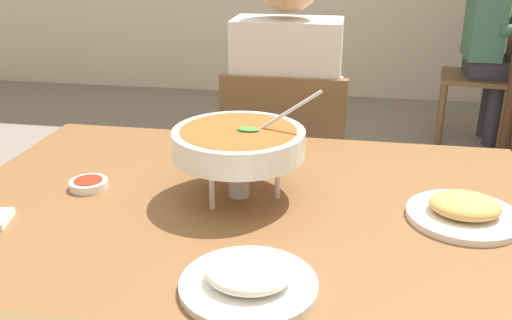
{
  "coord_description": "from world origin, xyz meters",
  "views": [
    {
      "loc": [
        0.22,
        -1.13,
        1.33
      ],
      "look_at": [
        0.0,
        0.15,
        0.81
      ],
      "focal_mm": 39.85,
      "sensor_mm": 36.0,
      "label": 1
    }
  ],
  "objects_px": {
    "dining_table_main": "(245,245)",
    "chair_diner_main": "(285,175)",
    "diner_main": "(287,110)",
    "patron_bg_left": "(490,30)",
    "appetizer_plate": "(464,211)",
    "sauce_dish": "(89,184)",
    "curry_bowl": "(239,143)",
    "rice_plate": "(249,279)",
    "chair_bg_left": "(492,67)"
  },
  "relations": [
    {
      "from": "dining_table_main",
      "to": "rice_plate",
      "type": "distance_m",
      "value": 0.35
    },
    {
      "from": "sauce_dish",
      "to": "chair_diner_main",
      "type": "bearing_deg",
      "value": 62.41
    },
    {
      "from": "sauce_dish",
      "to": "patron_bg_left",
      "type": "bearing_deg",
      "value": 62.04
    },
    {
      "from": "dining_table_main",
      "to": "diner_main",
      "type": "height_order",
      "value": "diner_main"
    },
    {
      "from": "dining_table_main",
      "to": "patron_bg_left",
      "type": "height_order",
      "value": "patron_bg_left"
    },
    {
      "from": "dining_table_main",
      "to": "chair_diner_main",
      "type": "bearing_deg",
      "value": 90.0
    },
    {
      "from": "chair_diner_main",
      "to": "chair_bg_left",
      "type": "relative_size",
      "value": 1.0
    },
    {
      "from": "diner_main",
      "to": "rice_plate",
      "type": "bearing_deg",
      "value": -86.47
    },
    {
      "from": "appetizer_plate",
      "to": "sauce_dish",
      "type": "xyz_separation_m",
      "value": [
        -0.86,
        0.01,
        -0.01
      ]
    },
    {
      "from": "dining_table_main",
      "to": "diner_main",
      "type": "distance_m",
      "value": 0.8
    },
    {
      "from": "diner_main",
      "to": "chair_bg_left",
      "type": "height_order",
      "value": "diner_main"
    },
    {
      "from": "curry_bowl",
      "to": "chair_bg_left",
      "type": "relative_size",
      "value": 0.37
    },
    {
      "from": "diner_main",
      "to": "patron_bg_left",
      "type": "relative_size",
      "value": 1.0
    },
    {
      "from": "diner_main",
      "to": "appetizer_plate",
      "type": "distance_m",
      "value": 0.91
    },
    {
      "from": "diner_main",
      "to": "patron_bg_left",
      "type": "height_order",
      "value": "same"
    },
    {
      "from": "dining_table_main",
      "to": "curry_bowl",
      "type": "relative_size",
      "value": 4.06
    },
    {
      "from": "dining_table_main",
      "to": "chair_diner_main",
      "type": "height_order",
      "value": "chair_diner_main"
    },
    {
      "from": "chair_bg_left",
      "to": "patron_bg_left",
      "type": "xyz_separation_m",
      "value": [
        -0.05,
        0.01,
        0.24
      ]
    },
    {
      "from": "chair_bg_left",
      "to": "sauce_dish",
      "type": "bearing_deg",
      "value": -118.78
    },
    {
      "from": "chair_diner_main",
      "to": "patron_bg_left",
      "type": "distance_m",
      "value": 2.29
    },
    {
      "from": "diner_main",
      "to": "patron_bg_left",
      "type": "bearing_deg",
      "value": 61.51
    },
    {
      "from": "diner_main",
      "to": "chair_bg_left",
      "type": "distance_m",
      "value": 2.27
    },
    {
      "from": "dining_table_main",
      "to": "patron_bg_left",
      "type": "relative_size",
      "value": 1.03
    },
    {
      "from": "dining_table_main",
      "to": "curry_bowl",
      "type": "xyz_separation_m",
      "value": [
        -0.02,
        0.05,
        0.23
      ]
    },
    {
      "from": "chair_diner_main",
      "to": "diner_main",
      "type": "distance_m",
      "value": 0.24
    },
    {
      "from": "curry_bowl",
      "to": "patron_bg_left",
      "type": "height_order",
      "value": "patron_bg_left"
    },
    {
      "from": "chair_diner_main",
      "to": "patron_bg_left",
      "type": "xyz_separation_m",
      "value": [
        1.07,
        2.01,
        0.24
      ]
    },
    {
      "from": "chair_diner_main",
      "to": "sauce_dish",
      "type": "distance_m",
      "value": 0.87
    },
    {
      "from": "diner_main",
      "to": "appetizer_plate",
      "type": "bearing_deg",
      "value": -58.74
    },
    {
      "from": "patron_bg_left",
      "to": "appetizer_plate",
      "type": "bearing_deg",
      "value": -102.24
    },
    {
      "from": "appetizer_plate",
      "to": "patron_bg_left",
      "type": "xyz_separation_m",
      "value": [
        0.6,
        2.76,
        -0.04
      ]
    },
    {
      "from": "appetizer_plate",
      "to": "rice_plate",
      "type": "bearing_deg",
      "value": -140.82
    },
    {
      "from": "chair_diner_main",
      "to": "diner_main",
      "type": "bearing_deg",
      "value": 90.0
    },
    {
      "from": "chair_diner_main",
      "to": "chair_bg_left",
      "type": "distance_m",
      "value": 2.29
    },
    {
      "from": "diner_main",
      "to": "curry_bowl",
      "type": "xyz_separation_m",
      "value": [
        -0.02,
        -0.75,
        0.15
      ]
    },
    {
      "from": "chair_bg_left",
      "to": "curry_bowl",
      "type": "bearing_deg",
      "value": -112.79
    },
    {
      "from": "chair_bg_left",
      "to": "patron_bg_left",
      "type": "relative_size",
      "value": 0.69
    },
    {
      "from": "patron_bg_left",
      "to": "sauce_dish",
      "type": "bearing_deg",
      "value": -117.96
    },
    {
      "from": "diner_main",
      "to": "curry_bowl",
      "type": "relative_size",
      "value": 3.94
    },
    {
      "from": "diner_main",
      "to": "rice_plate",
      "type": "distance_m",
      "value": 1.11
    },
    {
      "from": "curry_bowl",
      "to": "patron_bg_left",
      "type": "xyz_separation_m",
      "value": [
        1.09,
        2.72,
        -0.15
      ]
    },
    {
      "from": "curry_bowl",
      "to": "appetizer_plate",
      "type": "bearing_deg",
      "value": -4.0
    },
    {
      "from": "sauce_dish",
      "to": "patron_bg_left",
      "type": "xyz_separation_m",
      "value": [
        1.46,
        2.75,
        -0.03
      ]
    },
    {
      "from": "sauce_dish",
      "to": "chair_bg_left",
      "type": "relative_size",
      "value": 0.1
    },
    {
      "from": "chair_diner_main",
      "to": "sauce_dish",
      "type": "bearing_deg",
      "value": -117.59
    },
    {
      "from": "chair_diner_main",
      "to": "rice_plate",
      "type": "xyz_separation_m",
      "value": [
        0.07,
        -1.08,
        0.27
      ]
    },
    {
      "from": "dining_table_main",
      "to": "curry_bowl",
      "type": "height_order",
      "value": "curry_bowl"
    },
    {
      "from": "rice_plate",
      "to": "patron_bg_left",
      "type": "xyz_separation_m",
      "value": [
        1.0,
        3.09,
        -0.04
      ]
    },
    {
      "from": "chair_diner_main",
      "to": "chair_bg_left",
      "type": "bearing_deg",
      "value": 60.79
    },
    {
      "from": "chair_diner_main",
      "to": "rice_plate",
      "type": "bearing_deg",
      "value": -86.37
    }
  ]
}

